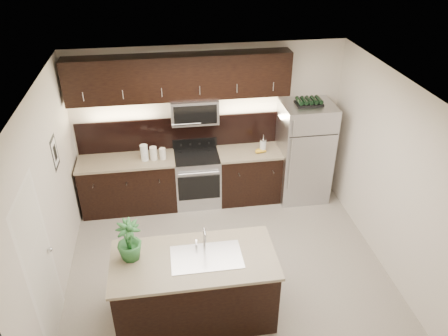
% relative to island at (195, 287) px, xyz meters
% --- Properties ---
extents(ground, '(4.50, 4.50, 0.00)m').
position_rel_island_xyz_m(ground, '(0.52, 0.83, -0.47)').
color(ground, gray).
rests_on(ground, ground).
extents(room_walls, '(4.52, 4.02, 2.71)m').
position_rel_island_xyz_m(room_walls, '(0.41, 0.79, 1.22)').
color(room_walls, beige).
rests_on(room_walls, ground).
extents(counter_run, '(3.51, 0.65, 0.94)m').
position_rel_island_xyz_m(counter_run, '(0.07, 2.52, -0.00)').
color(counter_run, black).
rests_on(counter_run, ground).
extents(upper_fixtures, '(3.49, 0.40, 1.66)m').
position_rel_island_xyz_m(upper_fixtures, '(0.09, 2.66, 1.67)').
color(upper_fixtures, black).
rests_on(upper_fixtures, counter_run).
extents(island, '(1.96, 0.96, 0.94)m').
position_rel_island_xyz_m(island, '(0.00, 0.00, 0.00)').
color(island, black).
rests_on(island, ground).
extents(sink_faucet, '(0.84, 0.50, 0.28)m').
position_rel_island_xyz_m(sink_faucet, '(0.15, 0.01, 0.48)').
color(sink_faucet, silver).
rests_on(sink_faucet, island).
extents(refrigerator, '(0.85, 0.76, 1.76)m').
position_rel_island_xyz_m(refrigerator, '(2.12, 2.46, 0.41)').
color(refrigerator, '#B2B2B7').
rests_on(refrigerator, ground).
extents(wine_rack, '(0.43, 0.27, 0.10)m').
position_rel_island_xyz_m(wine_rack, '(2.12, 2.46, 1.33)').
color(wine_rack, black).
rests_on(wine_rack, refrigerator).
extents(plant, '(0.38, 0.38, 0.52)m').
position_rel_island_xyz_m(plant, '(-0.73, 0.13, 0.73)').
color(plant, '#245C29').
rests_on(plant, island).
extents(canisters, '(0.41, 0.12, 0.27)m').
position_rel_island_xyz_m(canisters, '(-0.47, 2.46, 0.59)').
color(canisters, silver).
rests_on(canisters, counter_run).
extents(french_press, '(0.11, 0.11, 0.31)m').
position_rel_island_xyz_m(french_press, '(1.40, 2.47, 0.58)').
color(french_press, silver).
rests_on(french_press, counter_run).
extents(bananas, '(0.22, 0.18, 0.06)m').
position_rel_island_xyz_m(bananas, '(1.29, 2.44, 0.50)').
color(bananas, gold).
rests_on(bananas, counter_run).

